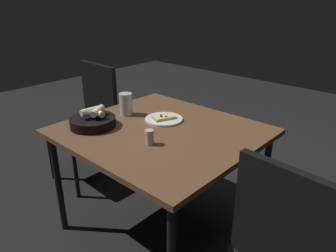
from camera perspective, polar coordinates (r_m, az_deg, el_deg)
ground at (r=2.22m, az=-1.15°, el=-17.71°), size 8.00×8.00×0.00m
dining_table at (r=1.86m, az=-1.30°, el=-2.27°), size 0.98×1.06×0.71m
pizza_plate at (r=1.97m, az=-0.74°, el=1.30°), size 0.23×0.23×0.04m
bread_basket at (r=1.92m, az=-13.21°, el=0.91°), size 0.27×0.27×0.12m
beer_glass at (r=2.06m, az=-7.52°, el=3.64°), size 0.08×0.08×0.14m
pepper_shaker at (r=1.65m, az=-3.33°, el=-2.17°), size 0.05×0.05×0.08m
chair_near at (r=2.62m, az=-13.83°, el=1.40°), size 0.45×0.45×0.93m
chair_far at (r=1.43m, az=21.81°, el=-19.28°), size 0.47×0.47×0.90m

